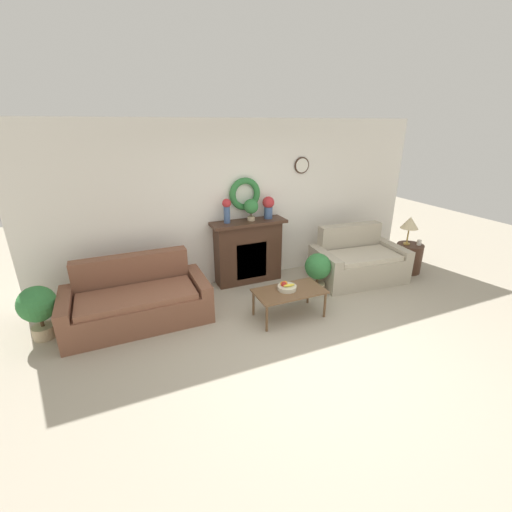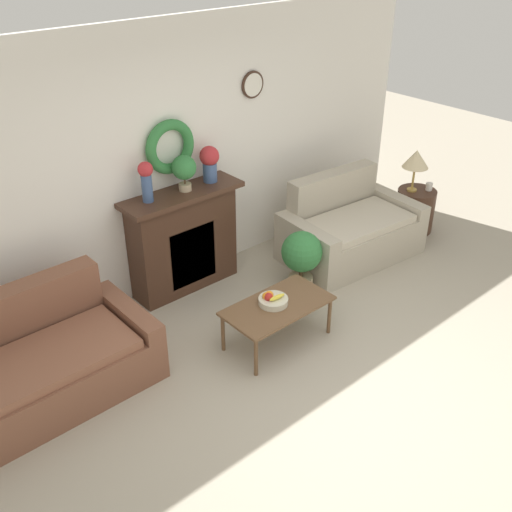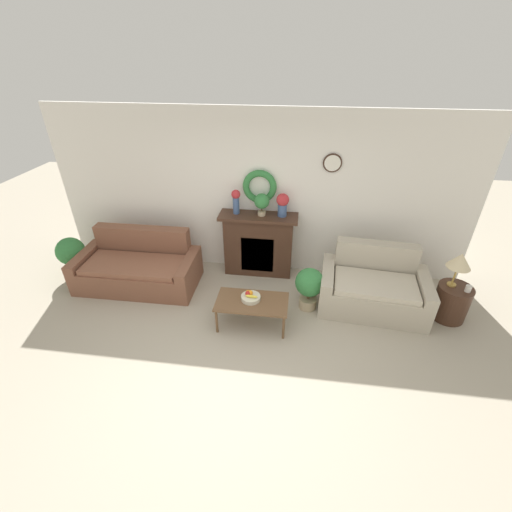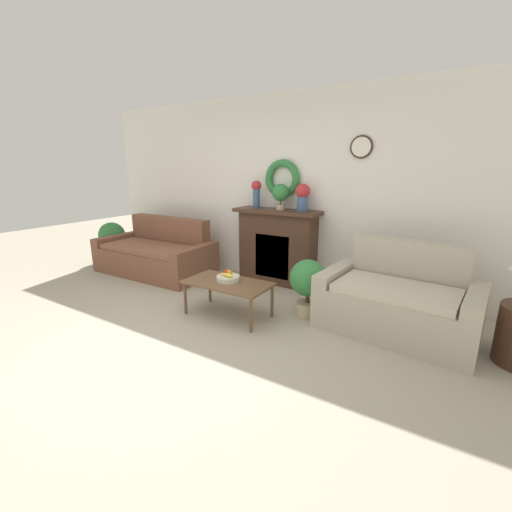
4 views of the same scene
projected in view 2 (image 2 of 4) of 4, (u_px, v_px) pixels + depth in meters
name	position (u px, v px, depth m)	size (l,w,h in m)	color
ground_plane	(344.00, 398.00, 4.96)	(16.00, 16.00, 0.00)	#ADA38E
wall_back	(166.00, 162.00, 5.89)	(6.80, 0.17, 2.70)	white
fireplace	(184.00, 240.00, 6.17)	(1.27, 0.41, 1.10)	#42281C
couch_left	(32.00, 368.00, 4.83)	(1.93, 0.96, 0.88)	brown
loveseat_right	(349.00, 230.00, 6.88)	(1.62, 1.06, 0.92)	#B2A893
coffee_table	(278.00, 308.00, 5.43)	(1.00, 0.53, 0.41)	brown
fruit_bowl	(272.00, 300.00, 5.40)	(0.27, 0.27, 0.12)	beige
side_table_by_loveseat	(415.00, 210.00, 7.43)	(0.47, 0.47, 0.54)	#42281C
table_lamp	(416.00, 159.00, 7.09)	(0.31, 0.31, 0.52)	#B28E42
mug	(429.00, 187.00, 7.28)	(0.08, 0.08, 0.09)	silver
vase_on_mantel_left	(146.00, 179.00, 5.57)	(0.14, 0.14, 0.40)	#3D5684
vase_on_mantel_right	(210.00, 161.00, 6.00)	(0.20, 0.20, 0.37)	#3D5684
potted_plant_on_mantel	(184.00, 169.00, 5.80)	(0.24, 0.24, 0.36)	tan
potted_plant_floor_by_loveseat	(302.00, 256.00, 6.17)	(0.43, 0.43, 0.68)	tan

